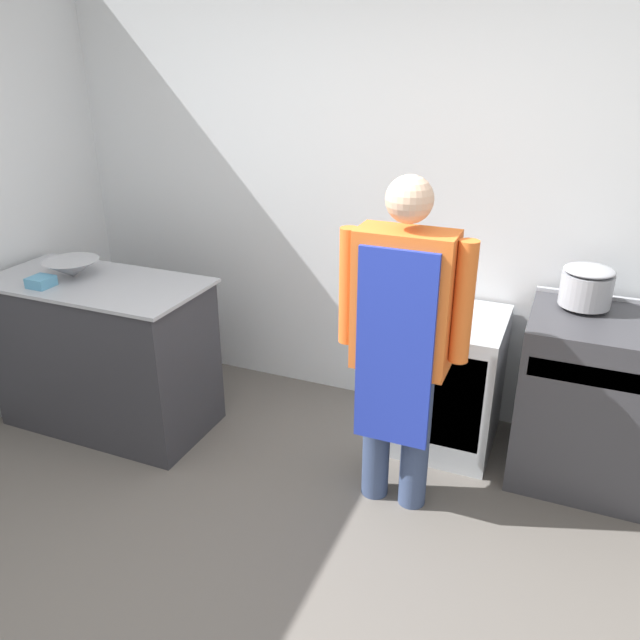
{
  "coord_description": "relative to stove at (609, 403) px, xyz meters",
  "views": [
    {
      "loc": [
        1.19,
        -1.49,
        2.15
      ],
      "look_at": [
        0.1,
        1.13,
        0.92
      ],
      "focal_mm": 35.0,
      "sensor_mm": 36.0,
      "label": 1
    }
  ],
  "objects": [
    {
      "name": "wall_back",
      "position": [
        -1.5,
        0.4,
        0.89
      ],
      "size": [
        8.0,
        0.05,
        2.7
      ],
      "color": "silver",
      "rests_on": "ground_plane"
    },
    {
      "name": "fridge_unit",
      "position": [
        -0.85,
        0.04,
        -0.06
      ],
      "size": [
        0.58,
        0.63,
        0.8
      ],
      "color": "#A8ADB2",
      "rests_on": "ground_plane"
    },
    {
      "name": "plastic_tub",
      "position": [
        -3.02,
        -0.74,
        0.5
      ],
      "size": [
        0.12,
        0.12,
        0.06
      ],
      "color": "teal",
      "rests_on": "prep_counter"
    },
    {
      "name": "ground_plane",
      "position": [
        -1.5,
        -1.68,
        -0.46
      ],
      "size": [
        14.0,
        14.0,
        0.0
      ],
      "primitive_type": "plane",
      "color": "#5B5651"
    },
    {
      "name": "prep_counter",
      "position": [
        -2.81,
        -0.56,
        0.0
      ],
      "size": [
        1.29,
        0.65,
        0.93
      ],
      "color": "#2D2D33",
      "rests_on": "ground_plane"
    },
    {
      "name": "mixing_bowl",
      "position": [
        -2.98,
        -0.54,
        0.52
      ],
      "size": [
        0.32,
        0.32,
        0.1
      ],
      "color": "#9EA0A8",
      "rests_on": "prep_counter"
    },
    {
      "name": "person_cook",
      "position": [
        -0.97,
        -0.6,
        0.49
      ],
      "size": [
        0.63,
        0.24,
        1.68
      ],
      "color": "#38476B",
      "rests_on": "ground_plane"
    },
    {
      "name": "stove",
      "position": [
        0.0,
        0.0,
        0.0
      ],
      "size": [
        0.9,
        0.65,
        0.94
      ],
      "color": "#38383D",
      "rests_on": "ground_plane"
    },
    {
      "name": "stock_pot",
      "position": [
        -0.2,
        0.11,
        0.59
      ],
      "size": [
        0.26,
        0.26,
        0.21
      ],
      "color": "#9EA0A8",
      "rests_on": "stove"
    }
  ]
}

